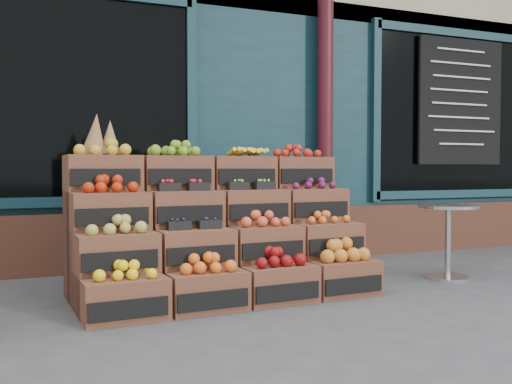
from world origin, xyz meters
name	(u,v)px	position (x,y,z in m)	size (l,w,h in m)	color
ground	(316,309)	(0.00, 0.00, 0.00)	(60.00, 60.00, 0.00)	#434345
shop_facade	(162,82)	(0.00, 5.11, 2.40)	(12.00, 6.24, 4.80)	#102F38
crate_display	(218,239)	(-0.51, 0.80, 0.46)	(2.44, 1.29, 1.49)	brown
bistro_table	(448,233)	(1.71, 0.57, 0.44)	(0.56, 0.56, 0.70)	silver
shopkeeper	(30,176)	(-1.94, 2.96, 0.96)	(0.70, 0.46, 1.93)	#185424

